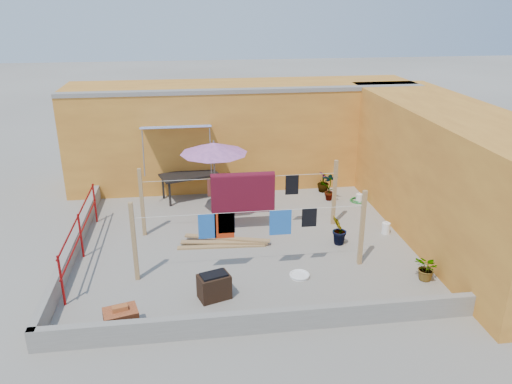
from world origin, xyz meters
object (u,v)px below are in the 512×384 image
at_px(patio_umbrella, 214,149).
at_px(water_jug_b, 359,198).
at_px(brazier, 214,286).
at_px(water_jug_a, 386,228).
at_px(plant_back_a, 239,185).
at_px(brick_stack, 121,320).
at_px(outdoor_table, 189,176).
at_px(white_basin, 299,275).
at_px(green_hose, 358,200).

relative_size(patio_umbrella, water_jug_b, 7.71).
bearing_deg(patio_umbrella, brazier, -93.89).
xyz_separation_m(water_jug_a, plant_back_a, (-3.51, 3.15, 0.20)).
bearing_deg(brick_stack, outdoor_table, 78.27).
xyz_separation_m(white_basin, water_jug_b, (2.69, 3.96, 0.09)).
distance_m(green_hose, plant_back_a, 3.64).
xyz_separation_m(brazier, water_jug_a, (4.58, 2.40, -0.13)).
relative_size(green_hose, plant_back_a, 0.67).
bearing_deg(water_jug_a, brick_stack, -152.84).
bearing_deg(outdoor_table, water_jug_b, -11.68).
relative_size(patio_umbrella, outdoor_table, 1.28).
distance_m(brick_stack, water_jug_a, 7.11).
distance_m(white_basin, green_hose, 4.87).
xyz_separation_m(patio_umbrella, plant_back_a, (0.80, 1.45, -1.62)).
bearing_deg(green_hose, patio_umbrella, -173.19).
bearing_deg(green_hose, plant_back_a, 165.10).
distance_m(outdoor_table, white_basin, 5.54).
xyz_separation_m(brazier, plant_back_a, (1.08, 5.55, 0.08)).
bearing_deg(white_basin, green_hose, 56.46).
height_order(brick_stack, water_jug_b, brick_stack).
height_order(brick_stack, green_hose, brick_stack).
xyz_separation_m(white_basin, green_hose, (2.69, 4.06, -0.01)).
bearing_deg(water_jug_b, plant_back_a, 163.57).
height_order(water_jug_a, water_jug_b, water_jug_a).
relative_size(white_basin, water_jug_a, 1.36).
height_order(water_jug_b, green_hose, water_jug_b).
xyz_separation_m(patio_umbrella, white_basin, (1.61, -3.54, -1.92)).
height_order(outdoor_table, water_jug_a, outdoor_table).
distance_m(brazier, plant_back_a, 5.66).
height_order(patio_umbrella, brazier, patio_umbrella).
bearing_deg(outdoor_table, patio_umbrella, -64.38).
height_order(patio_umbrella, water_jug_a, patio_umbrella).
xyz_separation_m(patio_umbrella, green_hose, (4.31, 0.51, -1.93)).
relative_size(outdoor_table, green_hose, 3.92).
xyz_separation_m(white_basin, plant_back_a, (-0.82, 4.99, 0.31)).
height_order(brick_stack, plant_back_a, plant_back_a).
bearing_deg(brazier, white_basin, 16.50).
xyz_separation_m(brick_stack, water_jug_a, (6.33, 3.25, -0.08)).
bearing_deg(brazier, water_jug_b, 44.59).
distance_m(outdoor_table, water_jug_a, 5.94).
distance_m(outdoor_table, plant_back_a, 1.54).
bearing_deg(brick_stack, brazier, 25.92).
xyz_separation_m(brazier, white_basin, (1.89, 0.56, -0.23)).
distance_m(patio_umbrella, plant_back_a, 2.31).
bearing_deg(patio_umbrella, brick_stack, -112.22).
height_order(white_basin, water_jug_b, water_jug_b).
distance_m(water_jug_a, plant_back_a, 4.72).
relative_size(brick_stack, water_jug_a, 2.09).
height_order(water_jug_b, plant_back_a, plant_back_a).
bearing_deg(water_jug_a, patio_umbrella, 158.37).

